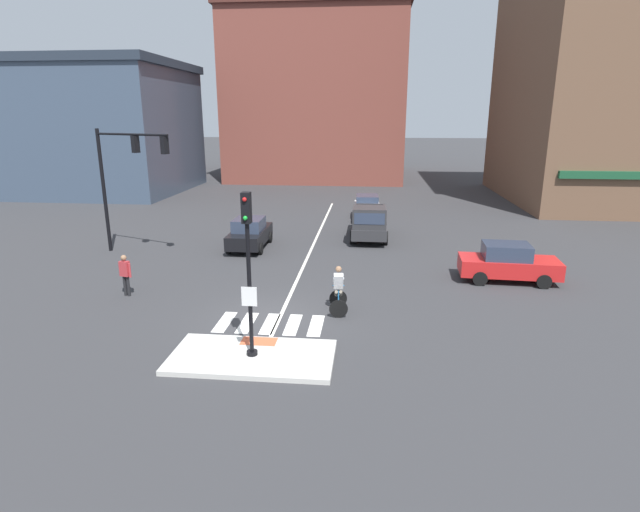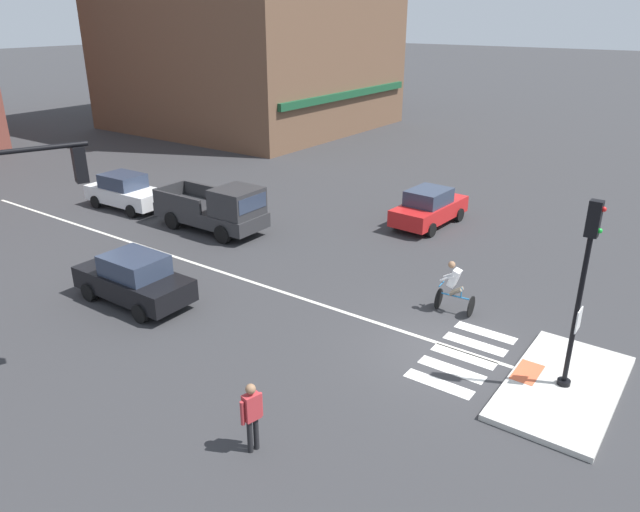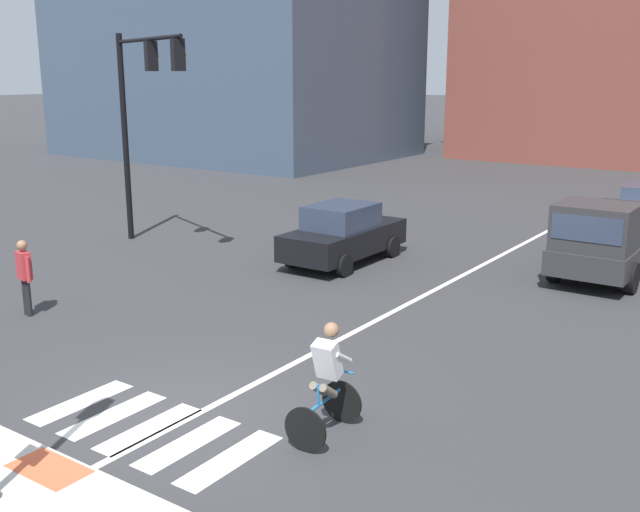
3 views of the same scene
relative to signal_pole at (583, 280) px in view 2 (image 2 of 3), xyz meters
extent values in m
plane|color=#333335|center=(0.00, 3.17, -3.02)|extent=(300.00, 300.00, 0.00)
cube|color=beige|center=(0.00, 0.01, -2.94)|extent=(4.77, 2.50, 0.15)
cube|color=#DB5B38|center=(0.00, 0.91, -2.86)|extent=(1.10, 0.60, 0.01)
cylinder|color=black|center=(0.00, 0.01, -2.81)|extent=(0.32, 0.32, 0.12)
cylinder|color=black|center=(0.00, 0.01, -0.85)|extent=(0.12, 0.12, 3.80)
cube|color=white|center=(0.00, -0.07, -1.04)|extent=(0.44, 0.03, 0.56)
cube|color=black|center=(0.00, 0.01, 1.48)|extent=(0.24, 0.28, 0.84)
sphere|color=red|center=(0.00, -0.15, 1.73)|extent=(0.12, 0.12, 0.12)
sphere|color=green|center=(0.00, -0.15, 1.23)|extent=(0.12, 0.12, 0.12)
cube|color=silver|center=(-1.59, 2.62, -3.01)|extent=(0.44, 1.80, 0.01)
cube|color=silver|center=(-0.80, 2.62, -3.01)|extent=(0.44, 1.80, 0.01)
cube|color=silver|center=(0.00, 2.62, -3.01)|extent=(0.44, 1.80, 0.01)
cube|color=silver|center=(0.80, 2.62, -3.01)|extent=(0.44, 1.80, 0.01)
cube|color=silver|center=(1.59, 2.62, -3.01)|extent=(0.44, 1.80, 0.01)
cube|color=silver|center=(0.24, 13.17, -3.01)|extent=(0.14, 28.00, 0.01)
cube|color=black|center=(-6.17, 9.65, 2.55)|extent=(0.35, 0.38, 0.80)
sphere|color=gold|center=(-6.10, 9.81, 2.55)|extent=(0.12, 0.12, 0.12)
cube|color=#194C2D|center=(23.58, 21.87, 0.08)|extent=(15.74, 0.30, 0.50)
cube|color=black|center=(-3.07, 12.63, -2.37)|extent=(1.72, 4.11, 0.70)
cube|color=#2D384C|center=(-3.07, 12.48, -1.70)|extent=(1.49, 1.91, 0.64)
cylinder|color=black|center=(-3.91, 13.89, -2.72)|extent=(0.18, 0.60, 0.60)
cylinder|color=black|center=(-2.24, 13.90, -2.72)|extent=(0.18, 0.60, 0.60)
cylinder|color=black|center=(-3.90, 11.35, -2.72)|extent=(0.18, 0.60, 0.60)
cylinder|color=black|center=(-2.23, 11.36, -2.72)|extent=(0.18, 0.60, 0.60)
cube|color=red|center=(9.29, 8.23, -2.37)|extent=(4.19, 1.93, 0.70)
cube|color=#2D384C|center=(9.14, 8.24, -1.70)|extent=(1.98, 1.59, 0.64)
cylinder|color=black|center=(10.60, 8.99, -2.72)|extent=(0.61, 0.21, 0.60)
cylinder|color=black|center=(10.51, 7.33, -2.72)|extent=(0.61, 0.21, 0.60)
cylinder|color=black|center=(8.07, 9.14, -2.72)|extent=(0.61, 0.21, 0.60)
cylinder|color=black|center=(7.97, 7.47, -2.72)|extent=(0.61, 0.21, 0.60)
cube|color=white|center=(3.10, 20.99, -2.37)|extent=(1.83, 4.15, 0.70)
cube|color=#2D384C|center=(3.09, 21.14, -1.70)|extent=(1.54, 1.95, 0.64)
cylinder|color=black|center=(3.97, 19.75, -2.72)|extent=(0.20, 0.61, 0.60)
cylinder|color=black|center=(2.30, 19.69, -2.72)|extent=(0.20, 0.61, 0.60)
cylinder|color=black|center=(3.89, 22.29, -2.72)|extent=(0.20, 0.61, 0.60)
cylinder|color=black|center=(2.22, 22.23, -2.72)|extent=(0.20, 0.61, 0.60)
cube|color=#2D2D30|center=(3.28, 15.59, -2.34)|extent=(1.91, 5.10, 0.60)
cube|color=#2D2D30|center=(3.29, 13.99, -1.49)|extent=(1.80, 1.70, 1.10)
cube|color=#2D384C|center=(3.29, 13.16, -1.40)|extent=(1.62, 0.08, 0.60)
cube|color=#2D2D30|center=(4.17, 16.61, -1.74)|extent=(0.12, 2.81, 0.60)
cube|color=#2D2D30|center=(2.39, 16.61, -1.74)|extent=(0.12, 2.81, 0.60)
cube|color=#2D2D30|center=(3.28, 18.09, -1.74)|extent=(1.80, 0.10, 0.60)
cylinder|color=black|center=(4.20, 14.01, -2.64)|extent=(0.24, 0.76, 0.76)
cylinder|color=black|center=(2.37, 14.01, -2.64)|extent=(0.24, 0.76, 0.76)
cylinder|color=black|center=(4.19, 17.00, -2.64)|extent=(0.24, 0.76, 0.76)
cylinder|color=black|center=(2.37, 16.99, -2.64)|extent=(0.24, 0.76, 0.76)
cylinder|color=black|center=(2.22, 4.44, -2.69)|extent=(0.66, 0.09, 0.66)
cylinder|color=black|center=(2.30, 3.39, -2.69)|extent=(0.66, 0.09, 0.66)
cylinder|color=#2370AD|center=(2.26, 3.92, -2.47)|extent=(0.12, 0.89, 0.05)
cylinder|color=#2370AD|center=(2.28, 3.74, -2.29)|extent=(0.04, 0.04, 0.30)
cylinder|color=#2370AD|center=(2.23, 4.39, -2.17)|extent=(0.44, 0.07, 0.04)
cylinder|color=#6B6051|center=(2.18, 3.89, -2.29)|extent=(0.15, 0.40, 0.33)
cylinder|color=#6B6051|center=(2.34, 3.90, -2.29)|extent=(0.15, 0.40, 0.33)
cube|color=silver|center=(2.26, 4.00, -1.86)|extent=(0.37, 0.41, 0.60)
sphere|color=#936B4C|center=(2.25, 4.12, -1.45)|extent=(0.22, 0.22, 0.22)
cylinder|color=silver|center=(2.08, 4.16, -1.86)|extent=(0.11, 0.46, 0.31)
cylinder|color=silver|center=(2.40, 4.19, -1.86)|extent=(0.11, 0.46, 0.31)
cylinder|color=black|center=(-6.08, 4.78, -2.61)|extent=(0.12, 0.12, 0.82)
cylinder|color=black|center=(-6.24, 4.82, -2.61)|extent=(0.12, 0.12, 0.82)
cube|color=#B73338|center=(-6.16, 4.80, -1.90)|extent=(0.40, 0.30, 0.60)
cylinder|color=#B73338|center=(-5.94, 4.75, -1.95)|extent=(0.09, 0.09, 0.56)
cylinder|color=#B73338|center=(-6.39, 4.85, -1.95)|extent=(0.09, 0.09, 0.56)
sphere|color=#936B4C|center=(-6.16, 4.80, -1.46)|extent=(0.22, 0.22, 0.22)
camera|label=1|loc=(3.32, -13.05, 3.87)|focal=28.18mm
camera|label=2|loc=(-13.65, -2.32, 5.73)|focal=33.40mm
camera|label=3|loc=(7.85, -4.22, 2.13)|focal=41.80mm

